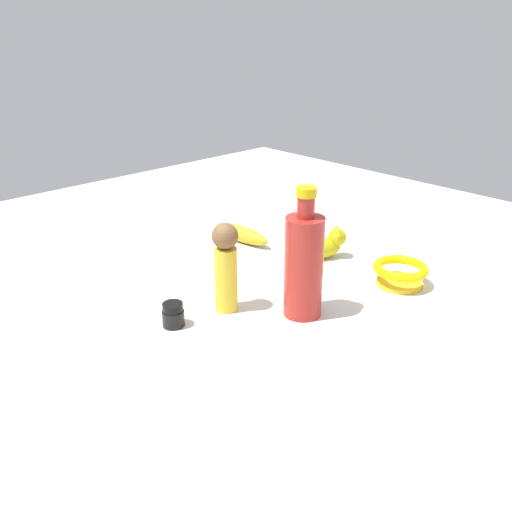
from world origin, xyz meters
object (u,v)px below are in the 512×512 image
(banana, at_px, (241,234))
(bowl, at_px, (400,272))
(person_figure_adult, at_px, (226,265))
(nail_polish_jar, at_px, (173,315))
(bottle_tall, at_px, (304,264))
(cat_figurine, at_px, (321,245))

(banana, height_order, bowl, bowl)
(person_figure_adult, distance_m, nail_polish_jar, 0.14)
(bottle_tall, bearing_deg, banana, -115.07)
(banana, distance_m, cat_figurine, 0.23)
(banana, height_order, nail_polish_jar, nail_polish_jar)
(banana, xyz_separation_m, cat_figurine, (-0.07, 0.22, 0.01))
(bowl, xyz_separation_m, person_figure_adult, (0.35, -0.18, 0.07))
(bottle_tall, relative_size, cat_figurine, 1.96)
(bottle_tall, height_order, person_figure_adult, bottle_tall)
(bottle_tall, height_order, cat_figurine, bottle_tall)
(banana, relative_size, person_figure_adult, 1.00)
(nail_polish_jar, relative_size, cat_figurine, 0.36)
(bottle_tall, height_order, nail_polish_jar, bottle_tall)
(banana, relative_size, bowl, 1.53)
(banana, xyz_separation_m, nail_polish_jar, (0.39, 0.24, 0.00))
(person_figure_adult, bearing_deg, cat_figurine, -173.22)
(bowl, relative_size, cat_figurine, 0.90)
(bowl, xyz_separation_m, cat_figurine, (0.01, -0.22, 0.00))
(cat_figurine, bearing_deg, banana, -72.99)
(bottle_tall, xyz_separation_m, bowl, (-0.26, 0.06, -0.08))
(person_figure_adult, xyz_separation_m, cat_figurine, (-0.34, -0.04, -0.07))
(bottle_tall, relative_size, bowl, 2.17)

